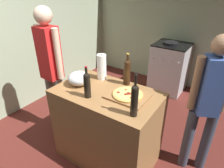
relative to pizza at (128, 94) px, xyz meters
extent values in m
cube|color=#511E19|center=(-0.29, 0.79, -0.97)|extent=(4.14, 3.76, 0.02)
cube|color=#99A889|center=(-0.29, 2.42, 0.34)|extent=(4.14, 0.10, 2.60)
cube|color=#99A889|center=(-2.11, 0.79, 0.34)|extent=(0.10, 3.76, 2.60)
cube|color=olive|center=(-0.23, -0.04, -0.50)|extent=(1.12, 0.68, 0.93)
cube|color=olive|center=(0.00, 0.00, -0.02)|extent=(0.40, 0.32, 0.02)
cylinder|color=tan|center=(0.00, 0.00, 0.00)|extent=(0.31, 0.31, 0.02)
cylinder|color=#EAC660|center=(0.00, 0.00, 0.01)|extent=(0.27, 0.27, 0.00)
cylinder|color=maroon|center=(-0.01, -0.04, 0.01)|extent=(0.02, 0.02, 0.01)
cylinder|color=maroon|center=(-0.09, -0.04, 0.01)|extent=(0.03, 0.03, 0.01)
cylinder|color=maroon|center=(0.00, 0.01, 0.01)|extent=(0.03, 0.03, 0.01)
cylinder|color=maroon|center=(0.01, -0.02, 0.01)|extent=(0.03, 0.03, 0.01)
cylinder|color=maroon|center=(-0.05, 0.05, 0.01)|extent=(0.02, 0.02, 0.01)
cylinder|color=maroon|center=(0.02, 0.00, 0.01)|extent=(0.03, 0.03, 0.01)
cylinder|color=maroon|center=(-0.01, -0.03, 0.01)|extent=(0.02, 0.02, 0.01)
cylinder|color=maroon|center=(0.07, -0.06, 0.01)|extent=(0.03, 0.03, 0.01)
cylinder|color=maroon|center=(0.07, -0.03, 0.01)|extent=(0.02, 0.02, 0.01)
cylinder|color=#B2B2B7|center=(-0.58, -0.07, -0.03)|extent=(0.10, 0.10, 0.01)
ellipsoid|color=silver|center=(-0.58, -0.07, 0.05)|extent=(0.25, 0.25, 0.15)
cylinder|color=white|center=(-0.46, 0.19, 0.12)|extent=(0.11, 0.11, 0.30)
cylinder|color=#997551|center=(-0.46, 0.19, 0.12)|extent=(0.03, 0.03, 0.30)
cylinder|color=#331E0F|center=(-0.15, 0.23, 0.10)|extent=(0.08, 0.08, 0.25)
sphere|color=#331E0F|center=(-0.15, 0.23, 0.22)|extent=(0.08, 0.08, 0.08)
cylinder|color=#331E0F|center=(-0.15, 0.23, 0.28)|extent=(0.03, 0.03, 0.08)
cylinder|color=gold|center=(-0.15, 0.23, 0.33)|extent=(0.03, 0.03, 0.01)
cylinder|color=black|center=(-0.33, -0.22, 0.08)|extent=(0.07, 0.07, 0.23)
sphere|color=black|center=(-0.33, -0.22, 0.20)|extent=(0.07, 0.07, 0.07)
cylinder|color=black|center=(-0.33, -0.22, 0.25)|extent=(0.03, 0.03, 0.07)
cylinder|color=maroon|center=(-0.33, -0.22, 0.29)|extent=(0.03, 0.03, 0.01)
cylinder|color=black|center=(0.19, -0.23, 0.10)|extent=(0.06, 0.06, 0.26)
sphere|color=black|center=(0.19, -0.23, 0.23)|extent=(0.06, 0.06, 0.06)
cylinder|color=black|center=(0.19, -0.23, 0.30)|extent=(0.02, 0.02, 0.10)
cylinder|color=black|center=(0.19, -0.23, 0.36)|extent=(0.02, 0.02, 0.01)
cube|color=#B7B7BC|center=(-0.22, 2.02, -0.50)|extent=(0.62, 0.59, 0.91)
cube|color=black|center=(-0.22, 2.02, -0.04)|extent=(0.62, 0.59, 0.02)
cylinder|color=silver|center=(-0.45, 1.72, -0.25)|extent=(0.04, 0.02, 0.04)
cylinder|color=silver|center=(-0.30, 1.72, -0.25)|extent=(0.04, 0.02, 0.04)
cylinder|color=silver|center=(-0.14, 1.72, -0.25)|extent=(0.04, 0.02, 0.04)
cylinder|color=silver|center=(0.01, 1.72, -0.25)|extent=(0.04, 0.02, 0.04)
cylinder|color=black|center=(-0.24, 1.99, -0.01)|extent=(0.26, 0.26, 0.04)
cylinder|color=slate|center=(-1.19, -0.01, -0.53)|extent=(0.11, 0.11, 0.86)
cylinder|color=slate|center=(-1.01, -0.02, -0.53)|extent=(0.11, 0.11, 0.86)
cube|color=red|center=(-1.10, -0.02, 0.22)|extent=(0.24, 0.21, 0.64)
cylinder|color=beige|center=(-1.26, -0.01, 0.24)|extent=(0.08, 0.08, 0.61)
cylinder|color=beige|center=(-0.94, -0.02, 0.24)|extent=(0.08, 0.08, 0.61)
sphere|color=beige|center=(-1.10, -0.02, 0.66)|extent=(0.21, 0.21, 0.21)
cylinder|color=#383D4C|center=(0.77, 0.45, -0.57)|extent=(0.11, 0.11, 0.78)
cylinder|color=#383D4C|center=(0.59, 0.36, -0.57)|extent=(0.11, 0.11, 0.78)
cube|color=#334C8C|center=(0.68, 0.40, 0.12)|extent=(0.27, 0.27, 0.59)
cylinder|color=#936B4C|center=(0.55, 0.34, 0.13)|extent=(0.08, 0.08, 0.56)
sphere|color=#936B4C|center=(0.68, 0.40, 0.52)|extent=(0.19, 0.19, 0.19)
camera|label=1|loc=(0.81, -1.49, 1.02)|focal=31.71mm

